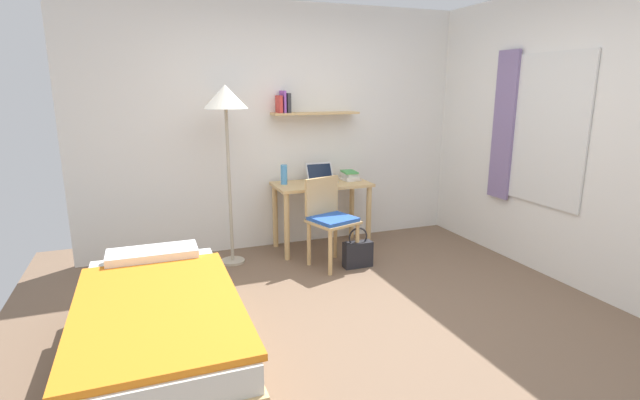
{
  "coord_description": "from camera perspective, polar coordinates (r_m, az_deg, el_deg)",
  "views": [
    {
      "loc": [
        -1.48,
        -2.92,
        1.73
      ],
      "look_at": [
        -0.18,
        0.51,
        0.85
      ],
      "focal_mm": 26.42,
      "sensor_mm": 36.0,
      "label": 1
    }
  ],
  "objects": [
    {
      "name": "wall_right",
      "position": [
        4.6,
        29.1,
        6.48
      ],
      "size": [
        0.1,
        4.4,
        2.6
      ],
      "color": "white",
      "rests_on": "ground_plane"
    },
    {
      "name": "desk",
      "position": [
        5.08,
        0.19,
        0.5
      ],
      "size": [
        1.02,
        0.54,
        0.73
      ],
      "color": "tan",
      "rests_on": "ground_plane"
    },
    {
      "name": "standing_lamp",
      "position": [
        4.59,
        -11.35,
        11.08
      ],
      "size": [
        0.42,
        0.42,
        1.76
      ],
      "color": "#B2A893",
      "rests_on": "ground_plane"
    },
    {
      "name": "book_stack",
      "position": [
        5.22,
        3.64,
        2.96
      ],
      "size": [
        0.19,
        0.24,
        0.1
      ],
      "color": "silver",
      "rests_on": "desk"
    },
    {
      "name": "ground_plane",
      "position": [
        3.7,
        5.56,
        -14.43
      ],
      "size": [
        5.28,
        5.28,
        0.0
      ],
      "primitive_type": "plane",
      "color": "brown"
    },
    {
      "name": "handbag",
      "position": [
        4.68,
        4.59,
        -6.44
      ],
      "size": [
        0.29,
        0.11,
        0.41
      ],
      "color": "#232328",
      "rests_on": "ground_plane"
    },
    {
      "name": "desk_chair",
      "position": [
        4.62,
        1.17,
        -2.04
      ],
      "size": [
        0.51,
        0.51,
        0.87
      ],
      "color": "tan",
      "rests_on": "ground_plane"
    },
    {
      "name": "bed",
      "position": [
        3.24,
        -18.86,
        -14.71
      ],
      "size": [
        0.96,
        1.86,
        0.54
      ],
      "color": "tan",
      "rests_on": "ground_plane"
    },
    {
      "name": "water_bottle",
      "position": [
        4.98,
        -4.38,
        3.1
      ],
      "size": [
        0.07,
        0.07,
        0.21
      ],
      "primitive_type": "cylinder",
      "color": "#4C99DB",
      "rests_on": "desk"
    },
    {
      "name": "wall_back",
      "position": [
        5.18,
        -4.11,
        8.71
      ],
      "size": [
        4.4,
        0.27,
        2.6
      ],
      "color": "white",
      "rests_on": "ground_plane"
    },
    {
      "name": "laptop",
      "position": [
        5.12,
        0.08,
        2.83
      ],
      "size": [
        0.3,
        0.22,
        0.2
      ],
      "color": "#B7BABF",
      "rests_on": "desk"
    }
  ]
}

